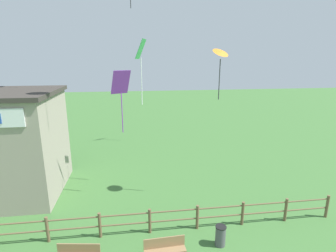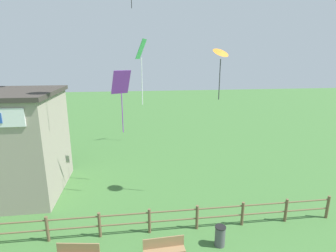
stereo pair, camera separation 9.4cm
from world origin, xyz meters
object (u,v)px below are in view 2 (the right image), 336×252
kite_orange_delta (221,55)px  kite_purple_streamer (121,88)px  park_bench_near_fence (164,248)px  trash_bin (220,236)px  kite_green_diamond (141,57)px

kite_orange_delta → kite_purple_streamer: bearing=169.9°
park_bench_near_fence → kite_purple_streamer: kite_purple_streamer is taller
park_bench_near_fence → trash_bin: park_bench_near_fence is taller
trash_bin → kite_orange_delta: 8.67m
park_bench_near_fence → kite_orange_delta: bearing=52.5°
trash_bin → kite_purple_streamer: size_ratio=0.27×
park_bench_near_fence → kite_green_diamond: size_ratio=0.45×
kite_purple_streamer → park_bench_near_fence: bearing=-73.0°
kite_orange_delta → trash_bin: bearing=-103.7°
kite_green_diamond → park_bench_near_fence: bearing=-85.7°
kite_purple_streamer → kite_green_diamond: kite_green_diamond is taller
park_bench_near_fence → kite_purple_streamer: bearing=107.0°
kite_green_diamond → trash_bin: bearing=-64.2°
trash_bin → kite_green_diamond: bearing=115.8°
trash_bin → kite_orange_delta: kite_orange_delta is taller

